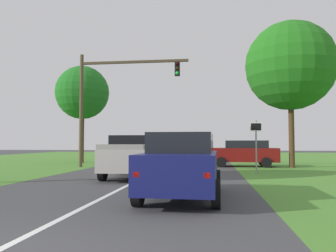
{
  "coord_description": "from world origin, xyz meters",
  "views": [
    {
      "loc": [
        3.17,
        -3.96,
        1.6
      ],
      "look_at": [
        0.69,
        15.1,
        2.57
      ],
      "focal_mm": 36.2,
      "sensor_mm": 36.0,
      "label": 1
    }
  ],
  "objects": [
    {
      "name": "ground_plane",
      "position": [
        0.0,
        9.73,
        0.0
      ],
      "size": [
        120.0,
        120.0,
        0.0
      ],
      "primitive_type": "plane",
      "color": "#424244"
    },
    {
      "name": "extra_tree_1",
      "position": [
        -7.42,
        22.62,
        5.73
      ],
      "size": [
        4.37,
        4.37,
        7.94
      ],
      "color": "#4C351E",
      "rests_on": "ground_plane"
    },
    {
      "name": "crossing_suv_far",
      "position": [
        5.29,
        19.55,
        0.94
      ],
      "size": [
        4.7,
        2.17,
        1.76
      ],
      "color": "maroon",
      "rests_on": "ground_plane"
    },
    {
      "name": "traffic_light",
      "position": [
        -3.62,
        17.71,
        4.99
      ],
      "size": [
        7.34,
        0.4,
        7.56
      ],
      "color": "brown",
      "rests_on": "ground_plane"
    },
    {
      "name": "oak_tree_right",
      "position": [
        8.32,
        18.97,
        6.68
      ],
      "size": [
        5.86,
        5.86,
        9.62
      ],
      "color": "#4C351E",
      "rests_on": "ground_plane"
    },
    {
      "name": "red_suv_near",
      "position": [
        2.31,
        5.96,
        1.0
      ],
      "size": [
        2.26,
        4.79,
        1.88
      ],
      "color": "navy",
      "rests_on": "ground_plane"
    },
    {
      "name": "keep_moving_sign",
      "position": [
        5.44,
        14.03,
        1.77
      ],
      "size": [
        0.6,
        0.09,
        2.79
      ],
      "color": "gray",
      "rests_on": "ground_plane"
    },
    {
      "name": "pickup_truck_lead",
      "position": [
        -0.41,
        11.4,
        1.0
      ],
      "size": [
        2.24,
        5.27,
        1.94
      ],
      "color": "#B7B2A8",
      "rests_on": "ground_plane"
    }
  ]
}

